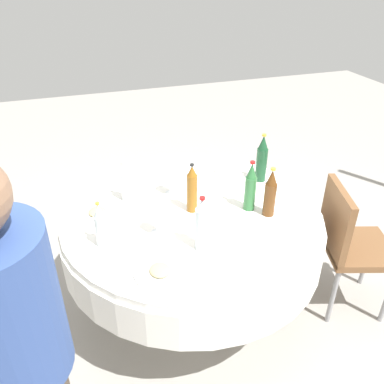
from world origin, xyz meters
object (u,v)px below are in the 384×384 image
at_px(wine_glass_front, 156,216).
at_px(plate_south, 160,272).
at_px(chair_rear, 348,240).
at_px(bottle_brown_rear, 270,194).
at_px(bottle_clear_inner, 126,183).
at_px(plate_east, 98,214).
at_px(bottle_clear_left, 202,225).
at_px(bottle_dark_green_mid, 262,159).
at_px(bottle_clear_near, 100,226).
at_px(bottle_amber_front, 192,189).
at_px(dining_table, 192,230).
at_px(person_inner, 22,374).
at_px(wine_glass_west, 170,179).
at_px(bottle_green_west, 250,187).

bearing_deg(wine_glass_front, plate_south, -11.15).
distance_m(plate_south, chair_rear, 1.25).
bearing_deg(bottle_brown_rear, wine_glass_front, -92.75).
relative_size(bottle_clear_inner, plate_east, 1.04).
bearing_deg(plate_east, bottle_clear_left, 45.02).
bearing_deg(bottle_dark_green_mid, bottle_clear_inner, -91.76).
distance_m(bottle_clear_near, bottle_amber_front, 0.56).
height_order(wine_glass_front, chair_rear, wine_glass_front).
bearing_deg(dining_table, person_inner, -43.88).
bearing_deg(wine_glass_front, bottle_brown_rear, 87.25).
relative_size(bottle_dark_green_mid, wine_glass_west, 2.27).
relative_size(bottle_clear_inner, bottle_green_west, 0.84).
xyz_separation_m(bottle_clear_near, person_inner, (0.74, -0.34, 0.00)).
relative_size(dining_table, bottle_amber_front, 5.06).
height_order(dining_table, bottle_clear_left, bottle_clear_left).
bearing_deg(plate_east, bottle_clear_near, -1.39).
xyz_separation_m(bottle_brown_rear, person_inner, (0.73, -1.27, -0.02)).
bearing_deg(bottle_green_west, chair_rear, 71.03).
relative_size(bottle_clear_left, plate_east, 1.22).
bearing_deg(bottle_clear_left, bottle_amber_front, 169.50).
xyz_separation_m(bottle_clear_near, bottle_amber_front, (-0.16, 0.53, 0.02)).
distance_m(bottle_clear_near, chair_rear, 1.48).
relative_size(bottle_brown_rear, bottle_clear_left, 0.98).
bearing_deg(dining_table, bottle_clear_left, -10.35).
distance_m(bottle_clear_inner, bottle_clear_near, 0.44).
xyz_separation_m(bottle_clear_near, bottle_clear_left, (0.18, 0.47, 0.02)).
xyz_separation_m(bottle_clear_inner, bottle_clear_near, (0.39, -0.20, -0.00)).
bearing_deg(bottle_green_west, bottle_dark_green_mid, 143.13).
distance_m(bottle_dark_green_mid, bottle_clear_near, 1.13).
bearing_deg(bottle_clear_left, plate_east, -134.98).
xyz_separation_m(bottle_clear_inner, bottle_green_west, (0.32, 0.66, 0.02)).
relative_size(wine_glass_west, plate_south, 0.59).
bearing_deg(bottle_brown_rear, bottle_green_west, -138.47).
bearing_deg(chair_rear, wine_glass_front, -79.50).
bearing_deg(wine_glass_front, bottle_green_west, 95.83).
bearing_deg(chair_rear, plate_south, -64.12).
bearing_deg(person_inner, plate_east, -64.77).
bearing_deg(chair_rear, wine_glass_west, -100.21).
bearing_deg(dining_table, wine_glass_west, -163.41).
distance_m(bottle_clear_inner, bottle_brown_rear, 0.84).
relative_size(wine_glass_front, plate_south, 0.65).
distance_m(bottle_green_west, plate_south, 0.75).
height_order(bottle_dark_green_mid, bottle_clear_inner, bottle_dark_green_mid).
bearing_deg(plate_south, person_inner, -51.94).
distance_m(bottle_clear_inner, person_inner, 1.25).
bearing_deg(plate_south, bottle_clear_near, -143.80).
bearing_deg(person_inner, bottle_brown_rear, -106.22).
relative_size(bottle_dark_green_mid, bottle_brown_rear, 1.09).
height_order(wine_glass_front, plate_east, wine_glass_front).
relative_size(bottle_brown_rear, plate_south, 1.23).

